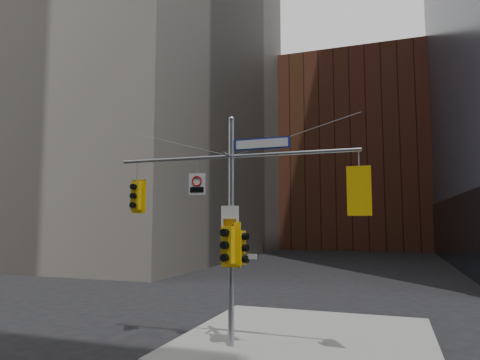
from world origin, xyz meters
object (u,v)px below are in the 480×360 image
Objects in this scene: signal_assembly at (231,206)px; traffic_light_east_arm at (360,191)px; traffic_light_pole_side at (241,248)px; traffic_light_west_arm at (136,196)px; traffic_light_pole_front at (228,245)px; regulatory_sign_arm at (197,183)px; street_sign_blade at (262,144)px.

signal_assembly is 3.93m from traffic_light_east_arm.
signal_assembly is 1.33m from traffic_light_pole_side.
traffic_light_pole_side is (-3.58, 0.00, -1.67)m from traffic_light_east_arm.
traffic_light_west_arm is 0.83× the size of traffic_light_pole_front.
regulatory_sign_arm is at bearing 0.29° from traffic_light_east_arm.
traffic_light_west_arm is 1.65× the size of regulatory_sign_arm.
traffic_light_pole_front is (-3.91, -0.27, -1.57)m from traffic_light_east_arm.
street_sign_blade is (-2.90, 0.00, 1.55)m from traffic_light_east_arm.
traffic_light_pole_side is at bearing 1.24° from traffic_light_west_arm.
signal_assembly is at bearing -3.43° from regulatory_sign_arm.
regulatory_sign_arm is (-2.19, -0.02, -1.18)m from street_sign_blade.
traffic_light_east_arm is (3.91, 0.00, 0.38)m from signal_assembly.
traffic_light_pole_side is at bearing -179.04° from street_sign_blade.
regulatory_sign_arm is at bearing 177.07° from traffic_light_pole_front.
signal_assembly is 1.22m from traffic_light_pole_front.
traffic_light_east_arm is 3.95m from traffic_light_pole_side.
traffic_light_west_arm is at bearing -0.03° from traffic_light_east_arm.
street_sign_blade is at bearing 1.30° from traffic_light_west_arm.
signal_assembly is 4.48× the size of street_sign_blade.
traffic_light_east_arm is 1.34× the size of traffic_light_pole_side.
traffic_light_pole_front is 0.78× the size of street_sign_blade.
traffic_light_east_arm is 4.22m from traffic_light_pole_front.
traffic_light_west_arm is 1.11× the size of traffic_light_pole_side.
regulatory_sign_arm reaches higher than traffic_light_pole_side.
traffic_light_west_arm reaches higher than traffic_light_pole_front.
traffic_light_east_arm reaches higher than traffic_light_pole_front.
street_sign_blade is at bearing 0.00° from traffic_light_east_arm.
traffic_light_east_arm is at bearing 0.00° from signal_assembly.
traffic_light_west_arm is 3.83m from traffic_light_pole_front.
signal_assembly is at bearing 0.07° from traffic_light_east_arm.
traffic_light_east_arm is 3.29m from street_sign_blade.
traffic_light_west_arm is 4.15m from traffic_light_pole_side.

